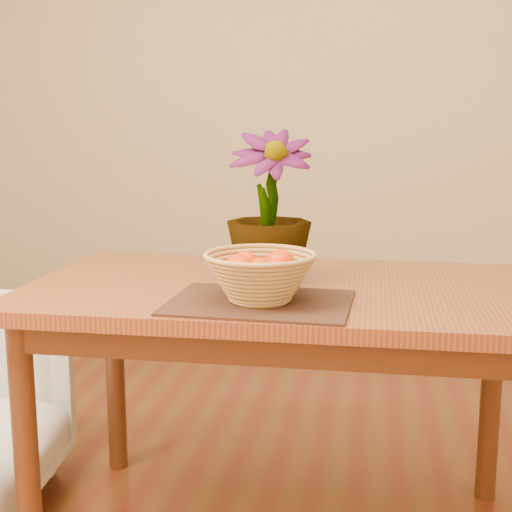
# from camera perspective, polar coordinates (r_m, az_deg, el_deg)

# --- Properties ---
(wall_back) EXTENTS (4.00, 0.02, 2.70)m
(wall_back) POSITION_cam_1_polar(r_m,az_deg,el_deg) (3.86, 6.03, 12.95)
(wall_back) COLOR beige
(wall_back) RESTS_ON floor
(table) EXTENTS (1.40, 0.80, 0.75)m
(table) POSITION_cam_1_polar(r_m,az_deg,el_deg) (1.98, 2.21, -4.76)
(table) COLOR brown
(table) RESTS_ON floor
(placemat) EXTENTS (0.46, 0.35, 0.01)m
(placemat) POSITION_cam_1_polar(r_m,az_deg,el_deg) (1.75, 0.32, -3.74)
(placemat) COLOR #3B1F15
(placemat) RESTS_ON table
(wicker_basket) EXTENTS (0.28, 0.28, 0.11)m
(wicker_basket) POSITION_cam_1_polar(r_m,az_deg,el_deg) (1.74, 0.32, -1.85)
(wicker_basket) COLOR #B2864A
(wicker_basket) RESTS_ON placemat
(orange_pile) EXTENTS (0.16, 0.16, 0.08)m
(orange_pile) POSITION_cam_1_polar(r_m,az_deg,el_deg) (1.73, 0.32, -0.97)
(orange_pile) COLOR #E63503
(orange_pile) RESTS_ON wicker_basket
(potted_plant) EXTENTS (0.27, 0.27, 0.42)m
(potted_plant) POSITION_cam_1_polar(r_m,az_deg,el_deg) (1.97, 1.05, 3.99)
(potted_plant) COLOR #184413
(potted_plant) RESTS_ON table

